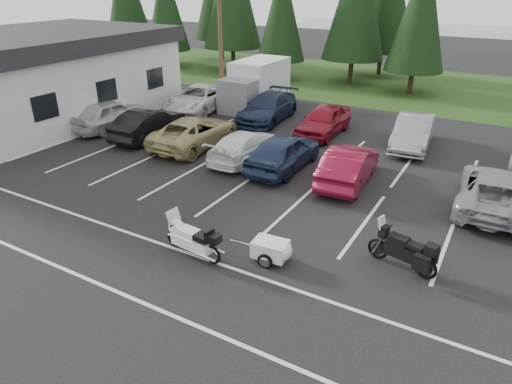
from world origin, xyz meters
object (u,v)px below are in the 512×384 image
object	(u,v)px
box_truck	(252,85)
car_far_0	(200,98)
car_near_3	(246,146)
car_near_6	(494,190)
car_near_1	(149,124)
car_near_5	(349,165)
adventure_motorcycle	(403,247)
building	(31,77)
utility_pole	(220,31)
car_near_4	(284,152)
car_far_3	(413,132)
touring_motorcycle	(192,236)
car_far_2	(324,120)
cargo_trailer	(270,251)
car_near_0	(110,114)
car_far_1	(268,108)
car_near_2	(194,132)

from	to	relation	value
box_truck	car_far_0	distance (m)	3.45
car_near_3	car_near_6	world-z (taller)	car_near_6
box_truck	car_near_1	distance (m)	8.26
car_near_5	adventure_motorcycle	xyz separation A→B (m)	(3.44, -5.18, -0.02)
building	adventure_motorcycle	bearing A→B (deg)	-12.36
utility_pole	car_near_6	size ratio (longest dim) A/B	1.75
car_near_4	car_far_0	bearing A→B (deg)	-34.32
car_far_3	touring_motorcycle	size ratio (longest dim) A/B	1.98
box_truck	adventure_motorcycle	distance (m)	18.72
box_truck	car_far_2	xyz separation A→B (m)	(6.17, -2.96, -0.67)
car_near_3	cargo_trailer	size ratio (longest dim) A/B	3.10
car_near_0	car_far_3	size ratio (longest dim) A/B	1.01
box_truck	touring_motorcycle	distance (m)	17.55
adventure_motorcycle	car_near_3	bearing A→B (deg)	160.97
car_far_1	touring_motorcycle	xyz separation A→B (m)	(4.92, -13.84, -0.10)
utility_pole	car_near_3	bearing A→B (deg)	-50.00
car_near_2	adventure_motorcycle	size ratio (longest dim) A/B	2.22
car_near_0	car_far_0	distance (m)	5.92
car_near_3	cargo_trailer	xyz separation A→B (m)	(4.96, -6.86, -0.33)
building	car_far_3	size ratio (longest dim) A/B	3.26
box_truck	car_near_6	size ratio (longest dim) A/B	1.09
box_truck	adventure_motorcycle	xyz separation A→B (m)	(12.93, -13.52, -0.72)
cargo_trailer	touring_motorcycle	bearing A→B (deg)	-162.89
car_near_3	car_far_2	size ratio (longest dim) A/B	1.01
car_near_6	adventure_motorcycle	world-z (taller)	adventure_motorcycle
building	car_near_6	bearing A→B (deg)	1.23
building	car_far_2	bearing A→B (deg)	18.91
box_truck	car_near_5	distance (m)	12.65
car_near_0	touring_motorcycle	world-z (taller)	car_near_0
touring_motorcycle	building	bearing A→B (deg)	162.70
cargo_trailer	car_near_4	bearing A→B (deg)	108.97
touring_motorcycle	car_near_6	bearing A→B (deg)	52.52
car_near_3	car_near_5	world-z (taller)	car_near_5
box_truck	car_near_0	distance (m)	9.11
car_far_3	building	bearing A→B (deg)	-169.53
car_near_1	adventure_motorcycle	world-z (taller)	car_near_1
car_near_0	car_near_2	bearing A→B (deg)	-179.43
utility_pole	car_near_6	world-z (taller)	utility_pole
touring_motorcycle	car_far_3	bearing A→B (deg)	81.18
car_near_2	car_near_5	distance (m)	8.20
box_truck	car_near_5	world-z (taller)	box_truck
car_far_1	car_far_2	size ratio (longest dim) A/B	1.16
car_near_5	building	bearing A→B (deg)	-4.09
car_far_0	cargo_trailer	world-z (taller)	car_far_0
car_far_3	car_far_0	bearing A→B (deg)	173.42
car_far_0	car_far_1	xyz separation A→B (m)	(4.78, 0.19, -0.02)
car_near_5	cargo_trailer	distance (m)	6.76
building	car_near_4	world-z (taller)	building
car_near_1	car_near_4	size ratio (longest dim) A/B	1.00
adventure_motorcycle	cargo_trailer	bearing A→B (deg)	-142.73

